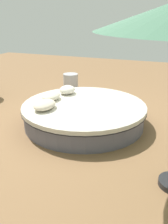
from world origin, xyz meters
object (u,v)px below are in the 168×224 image
(throw_pillow_1, at_px, (51,96))
(side_table, at_px, (71,82))
(throw_pillow_2, at_px, (45,105))
(throw_pillow_0, at_px, (67,90))
(round_bed, at_px, (84,114))

(throw_pillow_1, relative_size, side_table, 1.00)
(throw_pillow_2, bearing_deg, throw_pillow_1, 15.33)
(throw_pillow_1, relative_size, throw_pillow_2, 0.92)
(throw_pillow_0, relative_size, side_table, 0.81)
(round_bed, bearing_deg, throw_pillow_0, 49.86)
(throw_pillow_0, height_order, throw_pillow_2, throw_pillow_0)
(round_bed, relative_size, throw_pillow_0, 6.29)
(throw_pillow_2, distance_m, side_table, 2.78)
(round_bed, height_order, throw_pillow_0, throw_pillow_0)
(throw_pillow_0, height_order, throw_pillow_1, throw_pillow_0)
(round_bed, distance_m, throw_pillow_1, 0.82)
(round_bed, distance_m, throw_pillow_0, 0.87)
(throw_pillow_1, distance_m, throw_pillow_2, 0.55)
(round_bed, xyz_separation_m, throw_pillow_1, (-0.00, 0.77, 0.30))
(throw_pillow_0, distance_m, throw_pillow_2, 1.06)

